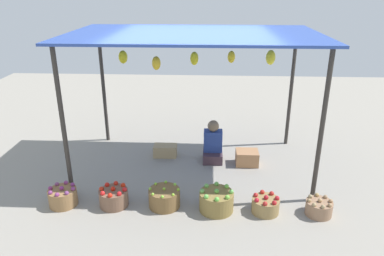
{
  "coord_description": "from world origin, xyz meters",
  "views": [
    {
      "loc": [
        0.27,
        -5.95,
        3.1
      ],
      "look_at": [
        0.0,
        -0.55,
        0.95
      ],
      "focal_mm": 34.11,
      "sensor_mm": 36.0,
      "label": 1
    }
  ],
  "objects_px": {
    "vendor_person": "(213,145)",
    "basket_green_apples": "(216,201)",
    "basket_red_apples": "(265,205)",
    "wooden_crate_stacked_rear": "(247,158)",
    "basket_limes": "(164,198)",
    "wooden_crate_near_vendor": "(165,151)",
    "basket_purple_onions": "(63,197)",
    "basket_potatoes": "(319,208)",
    "basket_red_tomatoes": "(114,197)"
  },
  "relations": [
    {
      "from": "basket_limes",
      "to": "basket_green_apples",
      "type": "xyz_separation_m",
      "value": [
        0.77,
        -0.06,
        0.01
      ]
    },
    {
      "from": "basket_purple_onions",
      "to": "basket_red_tomatoes",
      "type": "relative_size",
      "value": 0.98
    },
    {
      "from": "basket_green_apples",
      "to": "basket_purple_onions",
      "type": "bearing_deg",
      "value": 179.45
    },
    {
      "from": "basket_green_apples",
      "to": "wooden_crate_stacked_rear",
      "type": "bearing_deg",
      "value": 68.82
    },
    {
      "from": "vendor_person",
      "to": "wooden_crate_stacked_rear",
      "type": "relative_size",
      "value": 1.93
    },
    {
      "from": "vendor_person",
      "to": "basket_limes",
      "type": "height_order",
      "value": "vendor_person"
    },
    {
      "from": "basket_red_apples",
      "to": "basket_potatoes",
      "type": "distance_m",
      "value": 0.76
    },
    {
      "from": "basket_purple_onions",
      "to": "basket_potatoes",
      "type": "distance_m",
      "value": 3.76
    },
    {
      "from": "basket_red_tomatoes",
      "to": "wooden_crate_near_vendor",
      "type": "height_order",
      "value": "basket_red_tomatoes"
    },
    {
      "from": "basket_red_tomatoes",
      "to": "basket_green_apples",
      "type": "xyz_separation_m",
      "value": [
        1.53,
        -0.05,
        0.02
      ]
    },
    {
      "from": "vendor_person",
      "to": "basket_green_apples",
      "type": "relative_size",
      "value": 1.56
    },
    {
      "from": "basket_red_tomatoes",
      "to": "basket_green_apples",
      "type": "height_order",
      "value": "basket_green_apples"
    },
    {
      "from": "basket_green_apples",
      "to": "vendor_person",
      "type": "bearing_deg",
      "value": 91.75
    },
    {
      "from": "vendor_person",
      "to": "basket_red_apples",
      "type": "xyz_separation_m",
      "value": [
        0.76,
        -1.66,
        -0.18
      ]
    },
    {
      "from": "basket_red_apples",
      "to": "wooden_crate_near_vendor",
      "type": "relative_size",
      "value": 0.91
    },
    {
      "from": "basket_purple_onions",
      "to": "basket_potatoes",
      "type": "height_order",
      "value": "basket_purple_onions"
    },
    {
      "from": "basket_red_tomatoes",
      "to": "wooden_crate_near_vendor",
      "type": "bearing_deg",
      "value": 71.58
    },
    {
      "from": "basket_red_tomatoes",
      "to": "basket_purple_onions",
      "type": "bearing_deg",
      "value": -178.23
    },
    {
      "from": "basket_red_apples",
      "to": "basket_potatoes",
      "type": "height_order",
      "value": "basket_red_apples"
    },
    {
      "from": "basket_limes",
      "to": "wooden_crate_stacked_rear",
      "type": "xyz_separation_m",
      "value": [
        1.35,
        1.42,
        -0.01
      ]
    },
    {
      "from": "basket_limes",
      "to": "basket_red_apples",
      "type": "relative_size",
      "value": 1.18
    },
    {
      "from": "basket_red_apples",
      "to": "basket_green_apples",
      "type": "bearing_deg",
      "value": 178.4
    },
    {
      "from": "basket_red_apples",
      "to": "wooden_crate_stacked_rear",
      "type": "xyz_separation_m",
      "value": [
        -0.13,
        1.51,
        0.01
      ]
    },
    {
      "from": "basket_purple_onions",
      "to": "wooden_crate_stacked_rear",
      "type": "distance_m",
      "value": 3.22
    },
    {
      "from": "basket_purple_onions",
      "to": "basket_green_apples",
      "type": "xyz_separation_m",
      "value": [
        2.29,
        -0.02,
        0.02
      ]
    },
    {
      "from": "wooden_crate_stacked_rear",
      "to": "basket_red_apples",
      "type": "bearing_deg",
      "value": -84.95
    },
    {
      "from": "basket_purple_onions",
      "to": "basket_red_apples",
      "type": "distance_m",
      "value": 3.0
    },
    {
      "from": "vendor_person",
      "to": "wooden_crate_stacked_rear",
      "type": "xyz_separation_m",
      "value": [
        0.63,
        -0.15,
        -0.17
      ]
    },
    {
      "from": "basket_purple_onions",
      "to": "wooden_crate_near_vendor",
      "type": "xyz_separation_m",
      "value": [
        1.33,
        1.73,
        -0.02
      ]
    },
    {
      "from": "vendor_person",
      "to": "basket_red_tomatoes",
      "type": "height_order",
      "value": "vendor_person"
    },
    {
      "from": "basket_purple_onions",
      "to": "basket_red_tomatoes",
      "type": "height_order",
      "value": "basket_red_tomatoes"
    },
    {
      "from": "vendor_person",
      "to": "basket_green_apples",
      "type": "bearing_deg",
      "value": -88.25
    },
    {
      "from": "basket_green_apples",
      "to": "wooden_crate_near_vendor",
      "type": "distance_m",
      "value": 2.0
    },
    {
      "from": "basket_red_apples",
      "to": "basket_limes",
      "type": "bearing_deg",
      "value": 176.73
    },
    {
      "from": "basket_red_apples",
      "to": "wooden_crate_near_vendor",
      "type": "distance_m",
      "value": 2.43
    },
    {
      "from": "vendor_person",
      "to": "wooden_crate_stacked_rear",
      "type": "height_order",
      "value": "vendor_person"
    },
    {
      "from": "basket_potatoes",
      "to": "wooden_crate_near_vendor",
      "type": "relative_size",
      "value": 0.86
    },
    {
      "from": "basket_purple_onions",
      "to": "wooden_crate_stacked_rear",
      "type": "xyz_separation_m",
      "value": [
        2.87,
        1.46,
        -0.0
      ]
    },
    {
      "from": "vendor_person",
      "to": "basket_limes",
      "type": "distance_m",
      "value": 1.74
    },
    {
      "from": "basket_purple_onions",
      "to": "basket_red_tomatoes",
      "type": "distance_m",
      "value": 0.76
    },
    {
      "from": "basket_limes",
      "to": "wooden_crate_near_vendor",
      "type": "relative_size",
      "value": 1.07
    },
    {
      "from": "vendor_person",
      "to": "basket_limes",
      "type": "relative_size",
      "value": 1.67
    },
    {
      "from": "wooden_crate_near_vendor",
      "to": "basket_potatoes",
      "type": "bearing_deg",
      "value": -36.39
    },
    {
      "from": "wooden_crate_near_vendor",
      "to": "wooden_crate_stacked_rear",
      "type": "bearing_deg",
      "value": -9.75
    },
    {
      "from": "vendor_person",
      "to": "wooden_crate_near_vendor",
      "type": "bearing_deg",
      "value": 172.91
    },
    {
      "from": "basket_red_apples",
      "to": "basket_purple_onions",
      "type": "bearing_deg",
      "value": 179.2
    },
    {
      "from": "basket_purple_onions",
      "to": "wooden_crate_stacked_rear",
      "type": "relative_size",
      "value": 1.04
    },
    {
      "from": "basket_red_apples",
      "to": "wooden_crate_stacked_rear",
      "type": "distance_m",
      "value": 1.51
    },
    {
      "from": "basket_red_tomatoes",
      "to": "basket_red_apples",
      "type": "bearing_deg",
      "value": -1.67
    },
    {
      "from": "wooden_crate_near_vendor",
      "to": "basket_purple_onions",
      "type": "bearing_deg",
      "value": -127.59
    }
  ]
}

